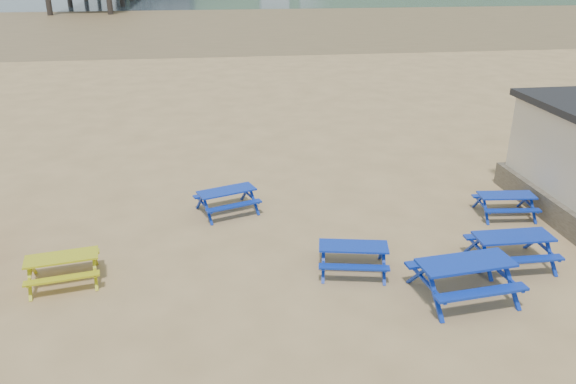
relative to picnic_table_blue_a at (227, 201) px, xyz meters
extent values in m
plane|color=tan|center=(2.01, -2.62, -0.35)|extent=(400.00, 400.00, 0.00)
plane|color=olive|center=(2.01, 52.38, -0.34)|extent=(400.00, 400.00, 0.00)
cube|color=#0C1193|center=(0.00, 0.00, 0.32)|extent=(1.76, 1.14, 0.05)
cube|color=#0C1193|center=(-0.18, 0.52, 0.07)|extent=(1.63, 0.76, 0.05)
cube|color=#0C1193|center=(0.18, -0.52, 0.07)|extent=(1.63, 0.76, 0.05)
cube|color=#0C1193|center=(7.88, -1.36, 0.29)|extent=(1.61, 0.76, 0.04)
cube|color=#0C1193|center=(7.93, -0.85, 0.04)|extent=(1.57, 0.38, 0.04)
cube|color=#0C1193|center=(7.82, -1.88, 0.04)|extent=(1.57, 0.38, 0.04)
cube|color=#0C1193|center=(2.80, -3.75, 0.31)|extent=(1.70, 0.93, 0.04)
cube|color=#0C1193|center=(2.91, -3.23, 0.06)|extent=(1.62, 0.54, 0.04)
cube|color=#0C1193|center=(2.70, -4.28, 0.06)|extent=(1.62, 0.54, 0.04)
cube|color=#0C1193|center=(4.92, -5.14, 0.49)|extent=(2.13, 1.01, 0.06)
cube|color=#0C1193|center=(4.85, -4.46, 0.17)|extent=(2.08, 0.50, 0.06)
cube|color=#0C1193|center=(4.99, -5.83, 0.17)|extent=(2.08, 0.50, 0.06)
cube|color=#0C1193|center=(6.66, -3.97, 0.40)|extent=(1.85, 0.74, 0.05)
cube|color=#0C1193|center=(6.67, -3.36, 0.11)|extent=(1.84, 0.28, 0.05)
cube|color=#0C1193|center=(6.65, -4.59, 0.11)|extent=(1.84, 0.28, 0.05)
cube|color=#AB9609|center=(-3.84, -3.32, 0.30)|extent=(1.66, 0.87, 0.04)
cube|color=#AB9609|center=(-3.93, -2.80, 0.05)|extent=(1.60, 0.48, 0.04)
cube|color=#AB9609|center=(-3.76, -3.84, 0.05)|extent=(1.60, 0.48, 0.04)
camera|label=1|loc=(-0.34, -14.99, 6.56)|focal=35.00mm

